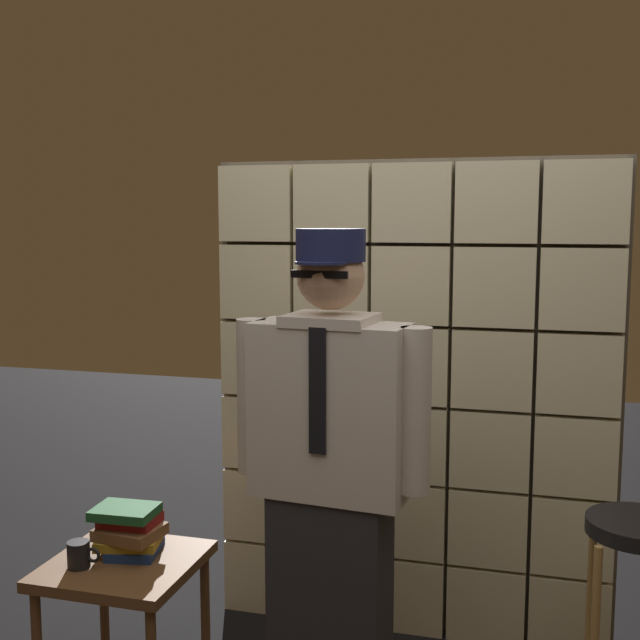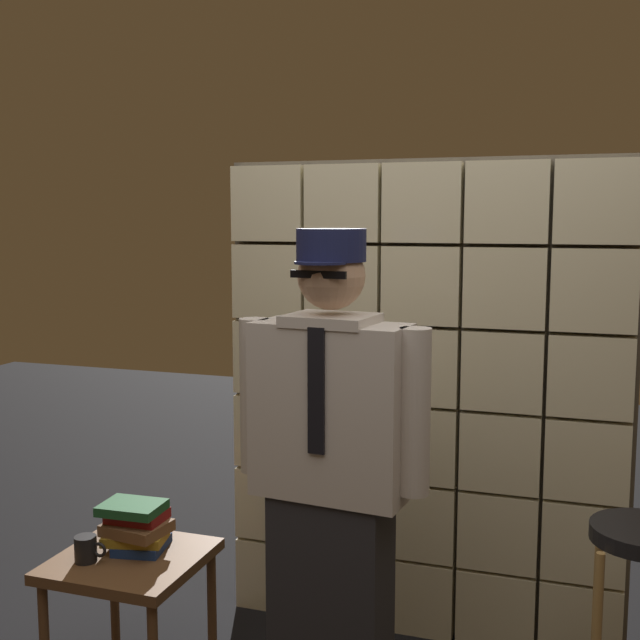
{
  "view_description": "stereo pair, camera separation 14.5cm",
  "coord_description": "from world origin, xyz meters",
  "px_view_note": "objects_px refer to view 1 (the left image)",
  "views": [
    {
      "loc": [
        0.51,
        -1.99,
        1.74
      ],
      "look_at": [
        -0.17,
        0.47,
        1.41
      ],
      "focal_mm": 45.14,
      "sensor_mm": 36.0,
      "label": 1
    },
    {
      "loc": [
        0.65,
        -1.94,
        1.74
      ],
      "look_at": [
        -0.17,
        0.47,
        1.41
      ],
      "focal_mm": 45.14,
      "sensor_mm": 36.0,
      "label": 2
    }
  ],
  "objects_px": {
    "standing_person": "(330,475)",
    "bar_stool": "(637,578)",
    "coffee_mug": "(79,555)",
    "book_stack": "(130,530)",
    "side_table": "(124,577)"
  },
  "relations": [
    {
      "from": "standing_person",
      "to": "bar_stool",
      "type": "relative_size",
      "value": 2.2
    },
    {
      "from": "coffee_mug",
      "to": "book_stack",
      "type": "bearing_deg",
      "value": 51.47
    },
    {
      "from": "coffee_mug",
      "to": "standing_person",
      "type": "bearing_deg",
      "value": 7.18
    },
    {
      "from": "standing_person",
      "to": "book_stack",
      "type": "xyz_separation_m",
      "value": [
        -0.77,
        0.04,
        -0.29
      ]
    },
    {
      "from": "book_stack",
      "to": "coffee_mug",
      "type": "xyz_separation_m",
      "value": [
        -0.12,
        -0.15,
        -0.05
      ]
    },
    {
      "from": "side_table",
      "to": "coffee_mug",
      "type": "relative_size",
      "value": 4.13
    },
    {
      "from": "bar_stool",
      "to": "side_table",
      "type": "height_order",
      "value": "bar_stool"
    },
    {
      "from": "side_table",
      "to": "book_stack",
      "type": "relative_size",
      "value": 2.05
    },
    {
      "from": "side_table",
      "to": "book_stack",
      "type": "height_order",
      "value": "book_stack"
    },
    {
      "from": "side_table",
      "to": "standing_person",
      "type": "bearing_deg",
      "value": 1.06
    },
    {
      "from": "bar_stool",
      "to": "coffee_mug",
      "type": "height_order",
      "value": "bar_stool"
    },
    {
      "from": "bar_stool",
      "to": "coffee_mug",
      "type": "relative_size",
      "value": 6.15
    },
    {
      "from": "side_table",
      "to": "coffee_mug",
      "type": "height_order",
      "value": "coffee_mug"
    },
    {
      "from": "bar_stool",
      "to": "book_stack",
      "type": "distance_m",
      "value": 1.77
    },
    {
      "from": "bar_stool",
      "to": "book_stack",
      "type": "bearing_deg",
      "value": -175.97
    }
  ]
}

